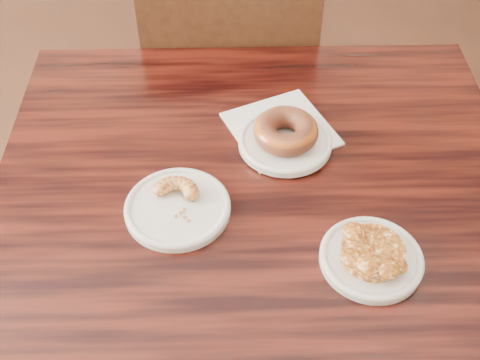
{
  "coord_description": "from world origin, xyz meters",
  "views": [
    {
      "loc": [
        0.17,
        -0.57,
        1.52
      ],
      "look_at": [
        0.17,
        0.1,
        0.8
      ],
      "focal_mm": 45.0,
      "sensor_mm": 36.0,
      "label": 1
    }
  ],
  "objects_px": {
    "apple_fritter": "(373,250)",
    "cruller_fragment": "(177,201)",
    "glazed_donut": "(286,131)",
    "chair_far": "(230,97)",
    "cafe_table": "(256,320)"
  },
  "relations": [
    {
      "from": "apple_fritter",
      "to": "cruller_fragment",
      "type": "bearing_deg",
      "value": 161.23
    },
    {
      "from": "chair_far",
      "to": "cruller_fragment",
      "type": "distance_m",
      "value": 0.75
    },
    {
      "from": "glazed_donut",
      "to": "cruller_fragment",
      "type": "height_order",
      "value": "glazed_donut"
    },
    {
      "from": "glazed_donut",
      "to": "apple_fritter",
      "type": "height_order",
      "value": "glazed_donut"
    },
    {
      "from": "chair_far",
      "to": "cruller_fragment",
      "type": "height_order",
      "value": "chair_far"
    },
    {
      "from": "chair_far",
      "to": "apple_fritter",
      "type": "height_order",
      "value": "chair_far"
    },
    {
      "from": "apple_fritter",
      "to": "glazed_donut",
      "type": "bearing_deg",
      "value": 114.59
    },
    {
      "from": "chair_far",
      "to": "apple_fritter",
      "type": "relative_size",
      "value": 6.69
    },
    {
      "from": "cafe_table",
      "to": "chair_far",
      "type": "height_order",
      "value": "chair_far"
    },
    {
      "from": "cafe_table",
      "to": "glazed_donut",
      "type": "xyz_separation_m",
      "value": [
        0.05,
        0.15,
        0.41
      ]
    },
    {
      "from": "chair_far",
      "to": "cruller_fragment",
      "type": "relative_size",
      "value": 9.6
    },
    {
      "from": "cafe_table",
      "to": "cruller_fragment",
      "type": "xyz_separation_m",
      "value": [
        -0.14,
        -0.01,
        0.4
      ]
    },
    {
      "from": "glazed_donut",
      "to": "chair_far",
      "type": "bearing_deg",
      "value": 101.77
    },
    {
      "from": "glazed_donut",
      "to": "cruller_fragment",
      "type": "distance_m",
      "value": 0.24
    },
    {
      "from": "cruller_fragment",
      "to": "apple_fritter",
      "type": "bearing_deg",
      "value": -18.77
    }
  ]
}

